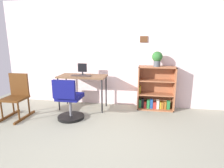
{
  "coord_description": "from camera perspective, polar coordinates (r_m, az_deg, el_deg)",
  "views": [
    {
      "loc": [
        0.77,
        -2.12,
        1.49
      ],
      "look_at": [
        0.18,
        1.3,
        0.69
      ],
      "focal_mm": 29.58,
      "sensor_mm": 36.0,
      "label": 1
    }
  ],
  "objects": [
    {
      "name": "rocking_chair",
      "position": [
        4.13,
        -27.33,
        -3.15
      ],
      "size": [
        0.42,
        0.64,
        0.87
      ],
      "color": "#532D10",
      "rests_on": "ground_plane"
    },
    {
      "name": "office_chair",
      "position": [
        3.64,
        -13.16,
        -5.56
      ],
      "size": [
        0.52,
        0.55,
        0.82
      ],
      "color": "black",
      "rests_on": "ground_plane"
    },
    {
      "name": "wall_back",
      "position": [
        4.34,
        -0.44,
        9.42
      ],
      "size": [
        5.2,
        0.12,
        2.43
      ],
      "color": "silver",
      "rests_on": "ground_plane"
    },
    {
      "name": "potted_plant_on_shelf",
      "position": [
        4.04,
        13.8,
        7.82
      ],
      "size": [
        0.22,
        0.22,
        0.32
      ],
      "color": "#474C51",
      "rests_on": "bookshelf_low"
    },
    {
      "name": "ground_plane",
      "position": [
        2.7,
        -9.07,
        -20.62
      ],
      "size": [
        6.24,
        6.24,
        0.0
      ],
      "primitive_type": "plane",
      "color": "#979985"
    },
    {
      "name": "keyboard",
      "position": [
        4.07,
        -9.54,
        2.57
      ],
      "size": [
        0.43,
        0.13,
        0.02
      ],
      "primitive_type": "cube",
      "color": "#372C2A",
      "rests_on": "desk"
    },
    {
      "name": "desk",
      "position": [
        4.14,
        -9.08,
        1.69
      ],
      "size": [
        1.05,
        0.51,
        0.75
      ],
      "color": "brown",
      "rests_on": "ground_plane"
    },
    {
      "name": "bookshelf_low",
      "position": [
        4.22,
        13.25,
        -1.97
      ],
      "size": [
        0.79,
        0.3,
        0.97
      ],
      "color": "#9F5E3C",
      "rests_on": "ground_plane"
    },
    {
      "name": "monitor",
      "position": [
        4.16,
        -9.13,
        4.44
      ],
      "size": [
        0.2,
        0.15,
        0.26
      ],
      "color": "#262628",
      "rests_on": "desk"
    }
  ]
}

